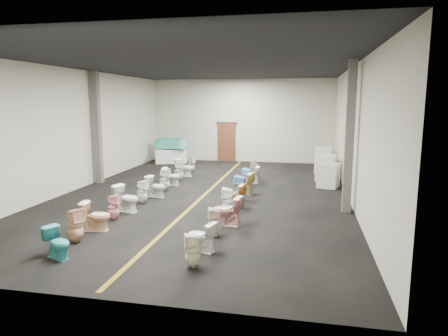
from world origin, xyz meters
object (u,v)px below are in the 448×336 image
Objects in this scene: toilet_right_4 at (229,202)px; toilet_right_0 at (193,251)px; toilet_left_0 at (58,243)px; toilet_left_5 at (142,192)px; toilet_left_6 at (156,187)px; toilet_left_8 at (171,176)px; appliance_crate_d at (324,158)px; toilet_left_2 at (96,216)px; toilet_left_7 at (165,180)px; toilet_left_10 at (184,168)px; toilet_left_4 at (127,198)px; toilet_left_11 at (191,164)px; toilet_right_9 at (251,175)px; display_table at (171,156)px; toilet_left_1 at (75,225)px; toilet_right_7 at (243,183)px; toilet_right_6 at (241,188)px; appliance_crate_b at (327,168)px; toilet_left_3 at (113,207)px; toilet_right_2 at (215,222)px; bathtub at (171,143)px; toilet_right_5 at (233,195)px; toilet_right_1 at (202,236)px; toilet_right_8 at (248,178)px; appliance_crate_a at (328,175)px; toilet_left_9 at (179,171)px; toilet_right_10 at (255,170)px; toilet_right_3 at (228,211)px; appliance_crate_c at (325,165)px.

toilet_right_0 is at bearing -8.17° from toilet_right_4.
toilet_left_5 is at bearing 25.61° from toilet_left_0.
toilet_left_6 is 1.97m from toilet_left_8.
appliance_crate_d is 12.46m from toilet_left_2.
toilet_left_7 is 1.10× the size of toilet_left_10.
toilet_left_4 is (-6.18, -8.98, -0.15)m from appliance_crate_d.
toilet_left_5 is at bearing -156.30° from toilet_left_11.
toilet_right_4 is at bearing -2.88° from toilet_right_9.
toilet_left_5 is (0.07, 1.02, -0.02)m from toilet_left_4.
display_table is 12.40m from toilet_left_1.
toilet_right_4 reaches higher than toilet_right_7.
toilet_right_6 is 0.95m from toilet_right_7.
appliance_crate_b is 9.39m from toilet_left_3.
toilet_right_2 is (0.03, 1.89, 0.02)m from toilet_right_0.
bathtub is 13.39m from toilet_left_0.
toilet_left_1 is 1.12× the size of toilet_right_5.
toilet_left_4 is at bearing 174.42° from toilet_left_8.
toilet_right_2 is 0.94× the size of toilet_right_7.
toilet_right_1 is at bearing -118.02° from toilet_left_4.
toilet_right_1 is 3.90m from toilet_right_5.
toilet_left_0 is 1.86m from toilet_left_2.
bathtub reaches higher than toilet_right_5.
display_table is at bearing 24.78° from toilet_left_4.
toilet_right_9 is (0.06, 3.80, -0.02)m from toilet_right_5.
toilet_left_10 is 8.19m from toilet_right_2.
toilet_left_4 is 6.86m from toilet_left_11.
toilet_left_0 is at bearing -45.27° from toilet_right_4.
toilet_left_5 is at bearing -124.85° from toilet_right_1.
toilet_right_6 reaches higher than toilet_left_6.
toilet_right_4 is 3.83m from toilet_right_8.
appliance_crate_a reaches higher than toilet_left_9.
toilet_right_6 is 1.92m from toilet_right_8.
toilet_left_5 is 5.87m from toilet_right_10.
toilet_right_7 is (3.08, 4.87, 0.01)m from toilet_left_2.
appliance_crate_d is 1.35× the size of toilet_right_3.
toilet_left_0 is at bearing -13.03° from toilet_right_7.
toilet_right_5 is at bearing -136.67° from toilet_left_8.
toilet_left_4 is 1.17× the size of toilet_right_1.
toilet_left_7 is 1.22× the size of toilet_right_0.
toilet_left_6 is at bearing -136.76° from appliance_crate_c.
toilet_left_4 is (-0.16, 3.70, 0.06)m from toilet_left_0.
appliance_crate_b reaches higher than toilet_left_8.
appliance_crate_a reaches higher than toilet_right_3.
toilet_right_6 is (3.01, -0.81, -0.00)m from toilet_left_7.
toilet_right_0 is (4.98, -13.10, -0.72)m from bathtub.
toilet_right_7 is (2.93, 6.73, 0.05)m from toilet_left_0.
toilet_right_4 is at bearing -77.07° from toilet_left_3.
toilet_left_2 is at bearing -170.45° from toilet_left_6.
toilet_left_4 reaches higher than toilet_left_10.
toilet_left_4 is 4.33m from toilet_right_7.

